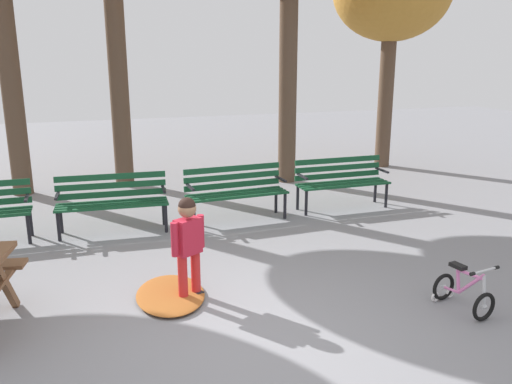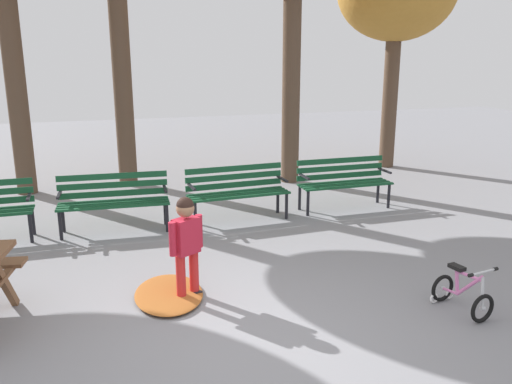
# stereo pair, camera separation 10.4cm
# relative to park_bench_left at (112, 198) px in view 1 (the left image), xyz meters

# --- Properties ---
(ground) EXTENTS (36.00, 36.00, 0.00)m
(ground) POSITION_rel_park_bench_left_xyz_m (0.89, -3.70, -0.51)
(ground) COLOR gray
(park_bench_left) EXTENTS (1.63, 0.56, 0.85)m
(park_bench_left) POSITION_rel_park_bench_left_xyz_m (0.00, 0.00, 0.00)
(park_bench_left) COLOR #144728
(park_bench_left) RESTS_ON ground
(park_bench_right) EXTENTS (1.62, 0.53, 0.85)m
(park_bench_right) POSITION_rel_park_bench_left_xyz_m (1.89, -0.03, 0.00)
(park_bench_right) COLOR #144728
(park_bench_right) RESTS_ON ground
(park_bench_far_right) EXTENTS (1.60, 0.47, 0.85)m
(park_bench_far_right) POSITION_rel_park_bench_left_xyz_m (3.79, 0.04, 0.00)
(park_bench_far_right) COLOR #144728
(park_bench_far_right) RESTS_ON ground
(child_standing) EXTENTS (0.39, 0.27, 1.14)m
(child_standing) POSITION_rel_park_bench_left_xyz_m (0.61, -2.58, 0.16)
(child_standing) COLOR red
(child_standing) RESTS_ON ground
(kids_bicycle) EXTENTS (0.43, 0.60, 0.54)m
(kids_bicycle) POSITION_rel_park_bench_left_xyz_m (3.22, -3.74, -0.31)
(kids_bicycle) COLOR black
(kids_bicycle) RESTS_ON ground
(leaf_pile) EXTENTS (0.83, 1.12, 0.07)m
(leaf_pile) POSITION_rel_park_bench_left_xyz_m (0.41, -2.49, -0.48)
(leaf_pile) COLOR #9E5623
(leaf_pile) RESTS_ON ground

